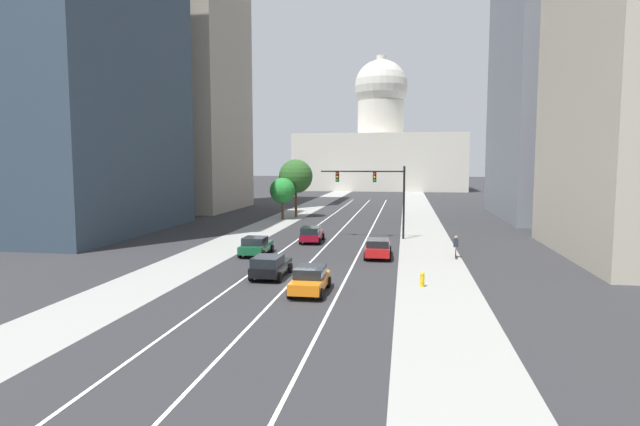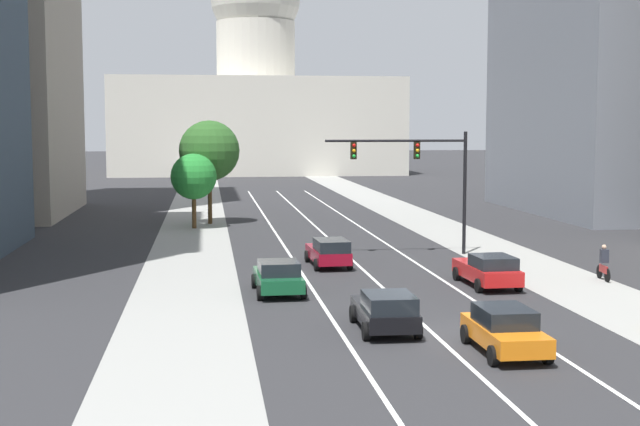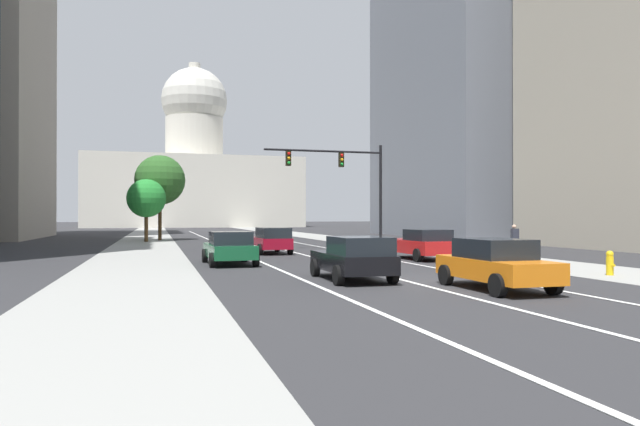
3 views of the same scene
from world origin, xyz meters
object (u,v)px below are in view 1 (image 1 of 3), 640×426
Objects in this scene: car_green at (256,246)px; street_tree_mid_left at (296,176)px; capitol_building at (380,148)px; car_red at (378,248)px; car_black at (270,266)px; car_crimson at (312,234)px; cyclist at (456,247)px; street_tree_near_left at (282,191)px; traffic_signal_mast at (378,187)px; car_orange at (310,279)px; fire_hydrant at (422,279)px.

street_tree_mid_left is at bearing 4.08° from car_green.
capitol_building is 102.12m from car_red.
car_black is 14.78m from car_crimson.
capitol_building is 25.67× the size of cyclist.
car_red is 0.61× the size of street_tree_mid_left.
capitol_building is 74.01m from street_tree_mid_left.
traffic_signal_mast is at bearing -48.96° from street_tree_near_left.
cyclist is (10.78, -100.64, -10.34)m from capitol_building.
street_tree_mid_left is (-2.83, 28.62, 4.73)m from car_green.
car_orange is at bearing -89.18° from capitol_building.
traffic_signal_mast is 8.95× the size of fire_hydrant.
fire_hydrant is (12.76, -8.60, -0.30)m from car_green.
car_orange is 4.66m from car_black.
traffic_signal_mast is at bearing -6.89° from car_orange.
traffic_signal_mast reaches higher than car_black.
car_crimson is at bearing -26.01° from car_green.
cyclist reaches higher than fire_hydrant.
capitol_building reaches higher than fire_hydrant.
car_black is 0.52× the size of traffic_signal_mast.
car_black is at bearing -90.84° from capitol_building.
street_tree_near_left reaches higher than car_green.
street_tree_near_left is (-10.41, 36.76, 2.95)m from car_orange.
cyclist is at bearing -83.88° from capitol_building.
street_tree_near_left is at bearing 116.00° from fire_hydrant.
capitol_building is 9.90× the size of car_crimson.
car_orange is (1.61, -113.06, -10.42)m from capitol_building.
capitol_building is at bearing 83.42° from street_tree_near_left.
car_black is 0.89× the size of car_red.
car_orange is at bearing -158.83° from fire_hydrant.
traffic_signal_mast is 1.05× the size of street_tree_mid_left.
car_green is at bearing 91.68° from car_red.
car_crimson is 13.64m from cyclist.
capitol_building reaches higher than car_crimson.
car_crimson is 18.37m from fire_hydrant.
car_orange is 18.43m from car_crimson.
car_crimson reaches higher than car_red.
car_red is 6.01m from cyclist.
traffic_signal_mast is 12.19m from cyclist.
street_tree_mid_left is (-6.06, 21.51, 4.69)m from car_crimson.
fire_hydrant is (9.55, -0.91, -0.31)m from car_black.
fire_hydrant is at bearing -162.72° from car_red.
car_crimson is at bearing -74.28° from street_tree_mid_left.
traffic_signal_mast is at bearing 39.46° from cyclist.
fire_hydrant is at bearing -79.14° from traffic_signal_mast.
car_black is at bearing -77.85° from street_tree_near_left.
cyclist is at bearing 74.06° from fire_hydrant.
street_tree_mid_left is (-7.65, -73.39, -5.70)m from capitol_building.
capitol_building is 48.51× the size of fire_hydrant.
street_tree_mid_left reaches higher than car_red.
capitol_building is 10.23× the size of car_green.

